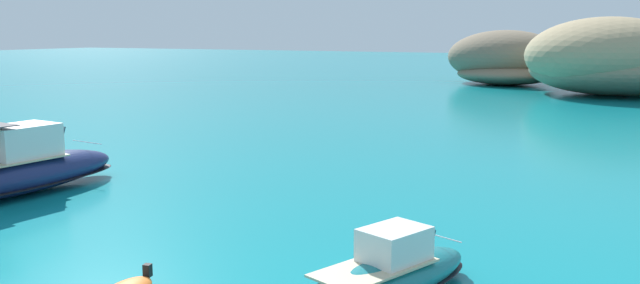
# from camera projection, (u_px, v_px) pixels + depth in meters

# --- Properties ---
(islet_small) EXTENTS (16.34, 16.76, 7.05)m
(islet_small) POSITION_uv_depth(u_px,v_px,m) (505.00, 60.00, 87.93)
(islet_small) COLOR #756651
(islet_small) RESTS_ON ground
(motorboat_navy) EXTENTS (4.16, 10.34, 3.15)m
(motorboat_navy) POSITION_uv_depth(u_px,v_px,m) (14.00, 172.00, 28.08)
(motorboat_navy) COLOR navy
(motorboat_navy) RESTS_ON ground
(motorboat_teal) EXTENTS (4.02, 6.52, 1.86)m
(motorboat_teal) POSITION_uv_depth(u_px,v_px,m) (387.00, 276.00, 17.18)
(motorboat_teal) COLOR #19727A
(motorboat_teal) RESTS_ON ground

